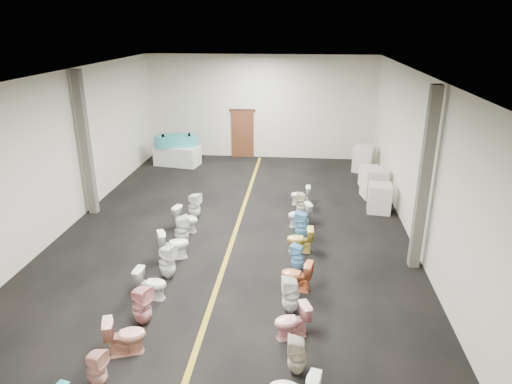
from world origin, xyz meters
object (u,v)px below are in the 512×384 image
toilet_left_4 (151,284)px  toilet_right_2 (297,356)px  toilet_left_3 (142,305)px  toilet_left_9 (194,206)px  appliance_crate_b (374,183)px  toilet_right_11 (301,195)px  toilet_right_10 (302,204)px  toilet_right_8 (302,225)px  toilet_left_2 (125,336)px  toilet_left_7 (181,230)px  toilet_left_6 (174,244)px  toilet_right_6 (298,257)px  appliance_crate_c (369,177)px  toilet_right_3 (292,322)px  appliance_crate_d (364,159)px  toilet_left_8 (186,219)px  toilet_right_9 (300,215)px  toilet_right_5 (296,275)px  appliance_crate_a (379,198)px  toilet_left_1 (97,369)px  bathtub (176,140)px  toilet_right_7 (300,240)px  toilet_right_4 (291,295)px  toilet_left_5 (167,262)px  display_table (177,155)px

toilet_left_4 → toilet_right_2: toilet_right_2 is taller
toilet_left_3 → toilet_left_9: 5.31m
appliance_crate_b → toilet_right_11: (-2.53, -0.96, -0.18)m
toilet_right_10 → toilet_right_8: bearing=7.3°
toilet_left_2 → toilet_left_7: (-0.08, 4.41, 0.05)m
toilet_left_6 → toilet_right_6: bearing=-119.6°
appliance_crate_c → toilet_right_3: appliance_crate_c is taller
toilet_left_2 → toilet_left_4: toilet_left_2 is taller
toilet_right_6 → toilet_right_11: 4.35m
appliance_crate_d → toilet_left_3: appliance_crate_d is taller
toilet_left_8 → toilet_right_9: 3.36m
toilet_right_5 → toilet_right_8: toilet_right_8 is taller
appliance_crate_a → toilet_left_2: bearing=-127.6°
appliance_crate_c → toilet_left_1: bearing=-118.8°
bathtub → toilet_right_6: 9.95m
toilet_left_3 → toilet_left_8: toilet_left_3 is taller
appliance_crate_a → appliance_crate_d: (0.00, 4.28, 0.08)m
appliance_crate_a → toilet_left_9: (-5.80, -1.16, -0.04)m
toilet_left_1 → toilet_right_5: size_ratio=1.00×
toilet_right_7 → toilet_left_4: bearing=-53.7°
toilet_left_3 → toilet_right_10: size_ratio=1.19×
toilet_right_8 → toilet_left_3: bearing=-19.2°
toilet_right_9 → toilet_right_10: toilet_right_10 is taller
appliance_crate_a → appliance_crate_b: 1.32m
toilet_left_7 → toilet_right_3: (3.12, -3.66, -0.07)m
appliance_crate_b → toilet_left_4: size_ratio=1.44×
toilet_left_6 → toilet_left_3: bearing=157.5°
appliance_crate_c → appliance_crate_d: appliance_crate_d is taller
toilet_right_5 → toilet_right_10: toilet_right_5 is taller
toilet_left_7 → toilet_right_8: toilet_left_7 is taller
toilet_right_6 → toilet_right_11: bearing=-159.4°
toilet_left_3 → toilet_right_10: bearing=-6.7°
toilet_right_6 → toilet_right_7: 0.96m
toilet_right_2 → toilet_right_4: 1.80m
toilet_left_7 → toilet_left_2: bearing=157.6°
appliance_crate_d → toilet_left_5: appliance_crate_d is taller
toilet_left_2 → toilet_left_9: 6.20m
appliance_crate_d → toilet_left_6: 9.85m
appliance_crate_c → toilet_right_2: (-2.51, -9.94, -0.01)m
toilet_left_8 → toilet_right_4: size_ratio=0.91×
toilet_left_9 → toilet_right_4: bearing=-125.0°
toilet_left_7 → toilet_right_2: (3.24, -4.63, -0.06)m
toilet_left_3 → toilet_right_10: (3.17, 5.99, -0.07)m
bathtub → toilet_right_7: (5.32, -7.44, -0.72)m
display_table → bathtub: size_ratio=1.02×
toilet_left_8 → toilet_right_11: toilet_left_8 is taller
toilet_right_8 → appliance_crate_c: bearing=169.4°
display_table → toilet_right_6: size_ratio=2.64×
toilet_right_3 → toilet_right_7: size_ratio=1.00×
toilet_right_9 → toilet_right_2: bearing=-19.2°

